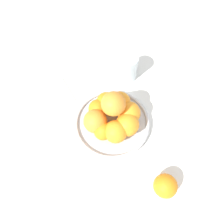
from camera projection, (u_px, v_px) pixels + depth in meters
ground_plane at (112, 125)px, 0.81m from camera, size 4.00×4.00×0.00m
fruit_bowl at (112, 123)px, 0.80m from camera, size 0.28×0.28×0.03m
orange_pile at (113, 115)px, 0.75m from camera, size 0.20×0.20×0.14m
stray_orange at (165, 186)px, 0.68m from camera, size 0.08×0.08×0.08m
drinking_glass at (128, 68)px, 0.87m from camera, size 0.08×0.08×0.11m
napkin_folded at (53, 95)px, 0.87m from camera, size 0.17×0.17×0.01m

